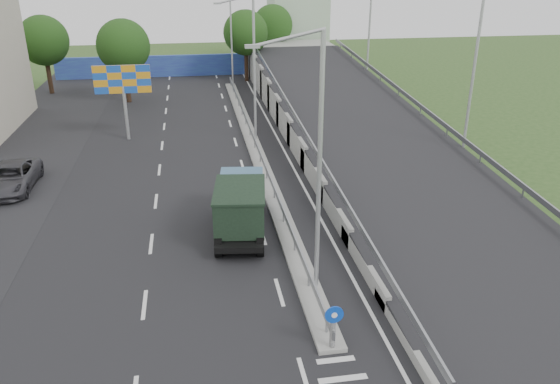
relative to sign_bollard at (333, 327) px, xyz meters
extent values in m
cube|color=black|center=(-3.00, 17.83, -1.03)|extent=(26.00, 90.00, 0.04)
cube|color=gray|center=(0.00, 21.83, -0.93)|extent=(1.00, 44.00, 0.20)
cube|color=gray|center=(12.30, 21.83, 1.32)|extent=(0.10, 50.00, 0.32)
cube|color=gray|center=(2.80, 21.83, 1.32)|extent=(0.10, 50.00, 0.32)
cube|color=gray|center=(0.00, 21.83, -0.28)|extent=(0.08, 44.00, 0.32)
cylinder|color=gray|center=(0.00, 21.83, -0.53)|extent=(0.09, 0.09, 0.60)
cylinder|color=black|center=(0.00, 0.03, -0.23)|extent=(0.20, 0.20, 1.20)
cylinder|color=#0C3FBF|center=(0.00, -0.05, 0.52)|extent=(0.64, 0.05, 0.64)
cylinder|color=white|center=(0.00, -0.08, 0.52)|extent=(0.20, 0.03, 0.20)
cylinder|color=#B2B5B7|center=(0.30, 3.83, 4.17)|extent=(0.18, 0.18, 10.00)
cylinder|color=#B2B5B7|center=(-0.90, 3.83, 8.92)|extent=(2.57, 0.12, 0.66)
cube|color=#B2B5B7|center=(-2.10, 3.83, 8.67)|extent=(0.50, 0.18, 0.12)
cylinder|color=#B2B5B7|center=(0.30, 23.83, 4.17)|extent=(0.18, 0.18, 10.00)
cube|color=#B2B5B7|center=(-2.10, 23.83, 8.67)|extent=(0.50, 0.18, 0.12)
cylinder|color=#B2B5B7|center=(0.30, 43.83, 4.17)|extent=(0.18, 0.18, 10.00)
cube|color=#2A2E9D|center=(-4.00, 49.83, 0.17)|extent=(30.00, 0.50, 2.40)
cube|color=#B2CCAD|center=(10.00, 57.83, 3.47)|extent=(7.00, 7.00, 9.00)
cylinder|color=#B2B5B7|center=(-9.00, 25.83, 0.97)|extent=(0.24, 0.24, 4.00)
cube|color=orange|center=(-9.00, 25.83, 3.47)|extent=(4.00, 0.20, 2.00)
cylinder|color=black|center=(-10.00, 37.83, 0.97)|extent=(0.44, 0.44, 4.00)
sphere|color=#173A0F|center=(-10.00, 37.83, 4.17)|extent=(4.80, 4.80, 4.80)
cylinder|color=black|center=(2.00, 45.83, 0.97)|extent=(0.44, 0.44, 4.00)
sphere|color=#173A0F|center=(2.00, 45.83, 4.17)|extent=(4.80, 4.80, 4.80)
cylinder|color=black|center=(-18.00, 42.83, 0.97)|extent=(0.44, 0.44, 4.00)
sphere|color=#173A0F|center=(-18.00, 42.83, 4.17)|extent=(4.80, 4.80, 4.80)
cylinder|color=black|center=(6.00, 52.83, 0.97)|extent=(0.44, 0.44, 4.00)
sphere|color=#173A0F|center=(6.00, 52.83, 4.17)|extent=(4.80, 4.80, 4.80)
cylinder|color=black|center=(-2.87, 11.30, -0.52)|extent=(0.46, 1.07, 1.03)
cylinder|color=black|center=(-1.01, 11.05, -0.52)|extent=(0.46, 1.07, 1.03)
cylinder|color=black|center=(-2.98, 10.46, -0.52)|extent=(0.46, 1.07, 1.03)
cylinder|color=black|center=(-1.12, 10.22, -0.52)|extent=(0.46, 1.07, 1.03)
cylinder|color=black|center=(-3.41, 7.21, -0.52)|extent=(0.46, 1.07, 1.03)
cylinder|color=black|center=(-1.55, 6.96, -0.52)|extent=(0.46, 1.07, 1.03)
cube|color=black|center=(-2.20, 9.22, -0.38)|extent=(2.90, 6.05, 0.28)
cube|color=#2F5271|center=(-1.91, 11.41, 0.56)|extent=(2.33, 1.77, 1.59)
cube|color=black|center=(-1.82, 12.12, 0.98)|extent=(1.77, 0.29, 0.66)
cube|color=black|center=(-1.81, 12.20, -0.42)|extent=(2.16, 0.42, 0.47)
cube|color=black|center=(-2.27, 8.66, 0.65)|extent=(2.70, 3.83, 1.69)
cube|color=black|center=(-2.27, 8.66, 1.55)|extent=(2.80, 3.93, 0.11)
imported|color=#3C3B41|center=(-14.77, 16.99, -0.29)|extent=(2.49, 5.35, 1.48)
camera|label=1|loc=(-4.20, -14.52, 11.27)|focal=35.00mm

